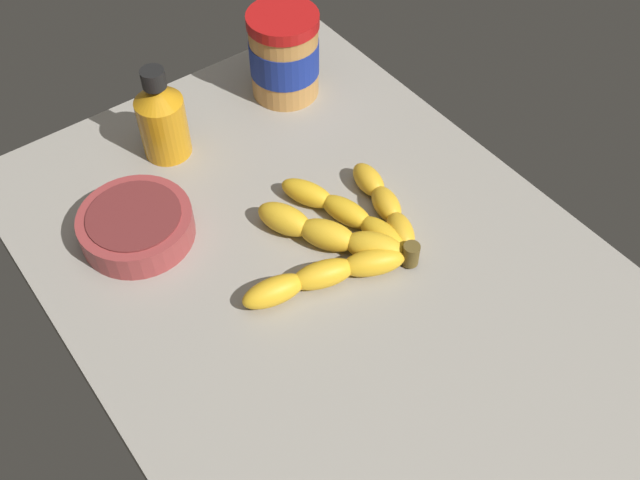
{
  "coord_description": "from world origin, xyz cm",
  "views": [
    {
      "loc": [
        -42.29,
        32.28,
        68.7
      ],
      "look_at": [
        0.92,
        0.0,
        3.39
      ],
      "focal_mm": 40.96,
      "sensor_mm": 36.0,
      "label": 1
    }
  ],
  "objects": [
    {
      "name": "ground_plane",
      "position": [
        0.0,
        0.0,
        -2.36
      ],
      "size": [
        81.7,
        58.99,
        4.73
      ],
      "primitive_type": "cube",
      "color": "gray"
    },
    {
      "name": "banana_bunch",
      "position": [
        1.15,
        -3.59,
        1.64
      ],
      "size": [
        20.56,
        25.63,
        3.6
      ],
      "color": "gold",
      "rests_on": "ground_plane"
    },
    {
      "name": "peanut_butter_jar",
      "position": [
        29.04,
        -14.71,
        6.35
      ],
      "size": [
        10.02,
        10.02,
        12.78
      ],
      "color": "#BF8442",
      "rests_on": "ground_plane"
    },
    {
      "name": "honey_bottle",
      "position": [
        28.14,
        5.35,
        5.79
      ],
      "size": [
        6.38,
        6.38,
        13.35
      ],
      "color": "orange",
      "rests_on": "ground_plane"
    },
    {
      "name": "small_bowl",
      "position": [
        17.06,
        15.68,
        1.96
      ],
      "size": [
        13.84,
        13.84,
        3.84
      ],
      "color": "#993838",
      "rests_on": "ground_plane"
    }
  ]
}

